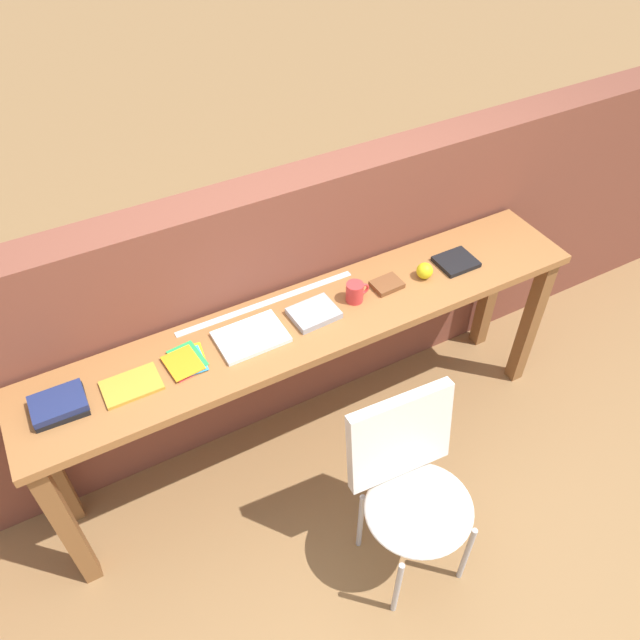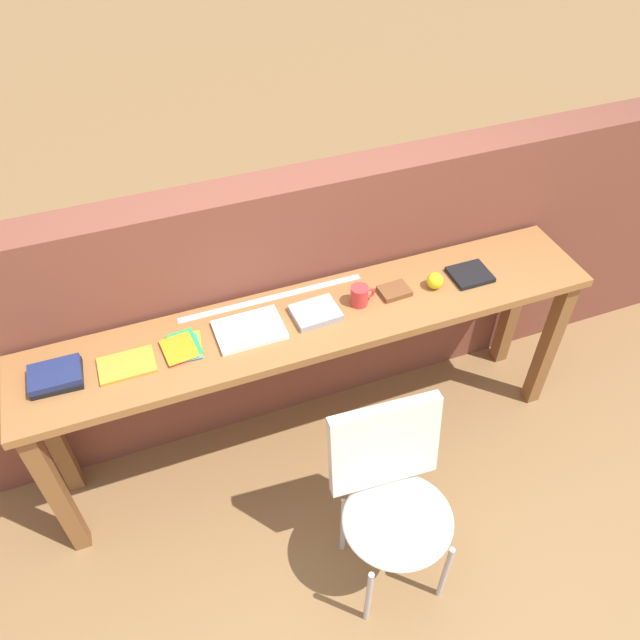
{
  "view_description": "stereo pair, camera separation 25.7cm",
  "coord_description": "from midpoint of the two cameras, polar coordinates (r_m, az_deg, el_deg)",
  "views": [
    {
      "loc": [
        -0.88,
        -1.37,
        2.7
      ],
      "look_at": [
        0.0,
        0.25,
        0.9
      ],
      "focal_mm": 35.0,
      "sensor_mm": 36.0,
      "label": 1
    },
    {
      "loc": [
        -0.65,
        -1.48,
        2.7
      ],
      "look_at": [
        0.0,
        0.25,
        0.9
      ],
      "focal_mm": 35.0,
      "sensor_mm": 36.0,
      "label": 2
    }
  ],
  "objects": [
    {
      "name": "book_grey_hardcover",
      "position": [
        2.61,
        -3.45,
        0.46
      ],
      "size": [
        0.2,
        0.16,
        0.03
      ],
      "primitive_type": "cube",
      "rotation": [
        0.0,
        0.0,
        0.05
      ],
      "color": "#9E9EA3",
      "rests_on": "sideboard"
    },
    {
      "name": "ruler_metal_back_edge",
      "position": [
        2.7,
        -7.6,
        1.45
      ],
      "size": [
        0.82,
        0.03,
        0.0
      ],
      "primitive_type": "cube",
      "color": "silver",
      "rests_on": "sideboard"
    },
    {
      "name": "pamphlet_pile_colourful",
      "position": [
        2.51,
        -15.02,
        -3.83
      ],
      "size": [
        0.17,
        0.18,
        0.01
      ],
      "color": "#E5334C",
      "rests_on": "sideboard"
    },
    {
      "name": "book_stack_leftmost",
      "position": [
        2.51,
        -25.55,
        -7.17
      ],
      "size": [
        0.2,
        0.17,
        0.05
      ],
      "color": "black",
      "rests_on": "sideboard"
    },
    {
      "name": "sideboard",
      "position": [
        2.72,
        -3.21,
        -1.9
      ],
      "size": [
        2.5,
        0.44,
        0.88
      ],
      "color": "#996033",
      "rests_on": "ground"
    },
    {
      "name": "book_repair_rightmost",
      "position": [
        2.91,
        9.88,
        5.16
      ],
      "size": [
        0.18,
        0.15,
        0.02
      ],
      "primitive_type": "cube",
      "rotation": [
        0.0,
        0.0,
        0.0
      ],
      "color": "black",
      "rests_on": "sideboard"
    },
    {
      "name": "chair_white_moulded",
      "position": [
        2.54,
        5.45,
        -14.88
      ],
      "size": [
        0.47,
        0.48,
        0.89
      ],
      "color": "silver",
      "rests_on": "ground"
    },
    {
      "name": "mug",
      "position": [
        2.66,
        0.48,
        2.45
      ],
      "size": [
        0.11,
        0.08,
        0.09
      ],
      "color": "red",
      "rests_on": "sideboard"
    },
    {
      "name": "magazine_cycling",
      "position": [
        2.5,
        -19.73,
        -5.82
      ],
      "size": [
        0.22,
        0.14,
        0.01
      ],
      "primitive_type": "cube",
      "rotation": [
        0.0,
        0.0,
        0.0
      ],
      "color": "gold",
      "rests_on": "sideboard"
    },
    {
      "name": "leather_journal_brown",
      "position": [
        2.75,
        3.48,
        3.14
      ],
      "size": [
        0.13,
        0.11,
        0.02
      ],
      "primitive_type": "cube",
      "rotation": [
        0.0,
        0.0,
        0.05
      ],
      "color": "brown",
      "rests_on": "sideboard"
    },
    {
      "name": "book_open_centre",
      "position": [
        2.55,
        -9.22,
        -1.67
      ],
      "size": [
        0.28,
        0.2,
        0.02
      ],
      "primitive_type": "cube",
      "rotation": [
        0.0,
        0.0,
        0.01
      ],
      "color": "white",
      "rests_on": "sideboard"
    },
    {
      "name": "brick_wall_back",
      "position": [
        2.99,
        -6.05,
        1.35
      ],
      "size": [
        6.0,
        0.2,
        1.35
      ],
      "primitive_type": "cube",
      "color": "brown",
      "rests_on": "ground"
    },
    {
      "name": "ground_plane",
      "position": [
        3.15,
        -0.17,
        -14.8
      ],
      "size": [
        40.0,
        40.0,
        0.0
      ],
      "primitive_type": "plane",
      "color": "olive"
    },
    {
      "name": "sports_ball_small",
      "position": [
        2.8,
        6.97,
        4.38
      ],
      "size": [
        0.07,
        0.07,
        0.07
      ],
      "primitive_type": "sphere",
      "color": "yellow",
      "rests_on": "sideboard"
    }
  ]
}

